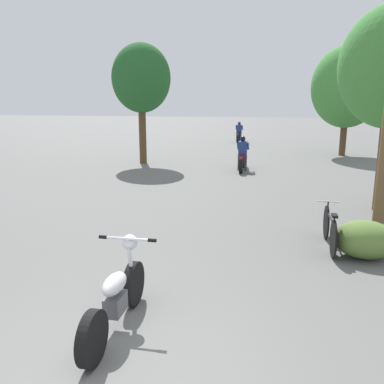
% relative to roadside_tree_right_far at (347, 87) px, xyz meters
% --- Properties ---
extents(roadside_tree_right_far, '(3.50, 3.15, 5.43)m').
position_rel_roadside_tree_right_far_xyz_m(roadside_tree_right_far, '(0.00, 0.00, 0.00)').
color(roadside_tree_right_far, '#513A23').
rests_on(roadside_tree_right_far, ground).
extents(roadside_tree_left, '(2.58, 2.32, 5.19)m').
position_rel_roadside_tree_right_far_xyz_m(roadside_tree_left, '(-9.24, -4.31, 0.27)').
color(roadside_tree_left, '#513A23').
rests_on(roadside_tree_left, ground).
extents(roadside_bush, '(1.10, 0.88, 0.70)m').
position_rel_roadside_tree_right_far_xyz_m(roadside_bush, '(-1.80, -14.28, -3.05)').
color(roadside_bush, '#5B7A38').
rests_on(roadside_bush, ground).
extents(motorcycle_foreground, '(0.80, 2.00, 1.08)m').
position_rel_roadside_tree_right_far_xyz_m(motorcycle_foreground, '(-5.39, -17.39, -2.97)').
color(motorcycle_foreground, black).
rests_on(motorcycle_foreground, ground).
extents(motorcycle_rider_lead, '(0.50, 2.10, 1.38)m').
position_rel_roadside_tree_right_far_xyz_m(motorcycle_rider_lead, '(-4.69, -5.38, -2.88)').
color(motorcycle_rider_lead, black).
rests_on(motorcycle_rider_lead, ground).
extents(motorcycle_rider_far, '(0.50, 2.06, 1.34)m').
position_rel_roadside_tree_right_far_xyz_m(motorcycle_rider_far, '(-5.72, 5.54, -2.89)').
color(motorcycle_rider_far, black).
rests_on(motorcycle_rider_far, ground).
extents(bicycle_parked, '(0.44, 1.75, 0.83)m').
position_rel_roadside_tree_right_far_xyz_m(bicycle_parked, '(-2.37, -13.86, -3.02)').
color(bicycle_parked, black).
rests_on(bicycle_parked, ground).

